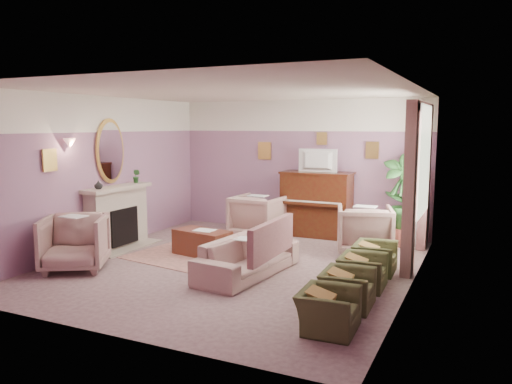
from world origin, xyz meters
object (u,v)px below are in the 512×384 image
at_px(side_table, 410,227).
at_px(olive_chair_d, 375,253).
at_px(coffee_table, 202,243).
at_px(olive_chair_a, 328,303).
at_px(sofa, 248,250).
at_px(floral_armchair_right, 365,228).
at_px(television, 316,159).
at_px(olive_chair_c, 362,266).
at_px(olive_chair_b, 347,283).
at_px(floral_armchair_left, 258,214).
at_px(floral_armchair_front, 74,240).
at_px(piano, 317,205).

bearing_deg(side_table, olive_chair_d, -96.59).
bearing_deg(coffee_table, olive_chair_d, 5.31).
bearing_deg(olive_chair_a, sofa, 139.28).
bearing_deg(floral_armchair_right, television, 140.41).
bearing_deg(olive_chair_c, coffee_table, 169.54).
xyz_separation_m(television, olive_chair_b, (1.63, -3.67, -1.29)).
distance_m(television, olive_chair_c, 3.53).
distance_m(television, floral_armchair_left, 1.64).
xyz_separation_m(coffee_table, olive_chair_b, (2.95, -1.37, 0.08)).
xyz_separation_m(olive_chair_a, olive_chair_b, (0.00, 0.82, 0.00)).
distance_m(olive_chair_c, side_table, 2.87).
bearing_deg(television, olive_chair_d, -51.10).
distance_m(olive_chair_a, olive_chair_b, 0.82).
xyz_separation_m(olive_chair_b, olive_chair_d, (0.00, 1.64, 0.00)).
distance_m(floral_armchair_front, olive_chair_b, 4.32).
bearing_deg(olive_chair_c, floral_armchair_front, -166.10).
height_order(coffee_table, olive_chair_a, olive_chair_a).
bearing_deg(olive_chair_b, floral_armchair_front, -176.72).
relative_size(television, side_table, 1.14).
distance_m(floral_armchair_right, side_table, 1.22).
height_order(television, sofa, television).
height_order(sofa, side_table, sofa).
height_order(piano, olive_chair_d, piano).
height_order(floral_armchair_left, olive_chair_b, floral_armchair_left).
height_order(piano, olive_chair_b, piano).
relative_size(floral_armchair_front, olive_chair_a, 1.36).
bearing_deg(olive_chair_d, floral_armchair_right, 111.33).
relative_size(floral_armchair_front, olive_chair_d, 1.36).
xyz_separation_m(piano, olive_chair_b, (1.63, -3.72, -0.34)).
distance_m(floral_armchair_left, olive_chair_d, 3.02).
xyz_separation_m(olive_chair_a, olive_chair_d, (0.00, 2.46, 0.00)).
bearing_deg(floral_armchair_left, floral_armchair_right, -10.51).
distance_m(olive_chair_b, olive_chair_d, 1.64).
distance_m(television, olive_chair_a, 4.95).
bearing_deg(sofa, coffee_table, 150.32).
height_order(television, coffee_table, television).
relative_size(sofa, floral_armchair_right, 2.02).
height_order(floral_armchair_right, olive_chair_a, floral_armchair_right).
relative_size(piano, floral_armchair_left, 1.45).
xyz_separation_m(floral_armchair_left, olive_chair_c, (2.66, -2.24, -0.18)).
relative_size(piano, television, 1.75).
bearing_deg(olive_chair_c, floral_armchair_right, 102.08).
relative_size(piano, coffee_table, 1.40).
height_order(sofa, floral_armchair_right, floral_armchair_right).
relative_size(sofa, side_table, 2.79).
bearing_deg(piano, floral_armchair_front, -124.07).
xyz_separation_m(piano, floral_armchair_front, (-2.68, -3.96, -0.17)).
height_order(sofa, olive_chair_d, sofa).
bearing_deg(piano, olive_chair_a, -70.19).
xyz_separation_m(piano, television, (0.00, -0.05, 0.95)).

